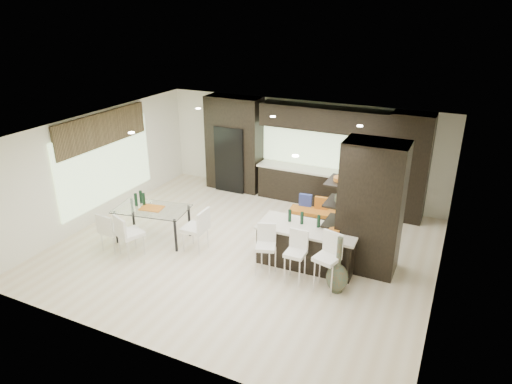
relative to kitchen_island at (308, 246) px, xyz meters
The scene contains 22 objects.
ground 1.53m from the kitchen_island, behind, with size 8.00×8.00×0.00m, color beige.
back_wall 3.90m from the kitchen_island, 112.74° to the left, with size 8.00×0.02×2.70m, color white.
left_wall 5.54m from the kitchen_island, behind, with size 0.02×7.00×2.70m, color white.
right_wall 2.70m from the kitchen_island, ahead, with size 0.02×7.00×2.70m, color white.
ceiling 2.71m from the kitchen_island, behind, with size 8.00×7.00×0.02m, color white.
window_left 5.51m from the kitchen_island, behind, with size 0.04×3.20×1.90m, color #B2D199.
window_back 3.73m from the kitchen_island, 104.05° to the left, with size 3.40×0.04×1.20m, color #B2D199.
stone_accent 5.70m from the kitchen_island, behind, with size 0.08×3.00×0.80m, color brown.
ceiling_spots 2.70m from the kitchen_island, behind, with size 4.00×3.00×0.02m, color white.
back_cabinetry 3.43m from the kitchen_island, 106.96° to the left, with size 6.80×0.68×2.70m, color black.
refrigerator 4.61m from the kitchen_island, 137.22° to the left, with size 0.90×0.68×1.90m, color black.
partition_column 1.52m from the kitchen_island, 19.12° to the left, with size 1.20×0.80×2.70m, color black.
kitchen_island is the anchor object (origin of this frame).
stool_left 0.96m from the kitchen_island, 130.76° to the right, with size 0.38×0.38×0.85m, color white.
stool_mid 0.73m from the kitchen_island, 90.00° to the right, with size 0.38×0.38×0.86m, color white.
stool_right 0.98m from the kitchen_island, 49.99° to the right, with size 0.42×0.42×0.94m, color white.
bench 1.75m from the kitchen_island, 104.73° to the left, with size 1.16×0.45×0.45m, color black.
floor_vase 1.09m from the kitchen_island, 39.29° to the right, with size 0.42×0.42×1.14m, color #444935, non-canonical shape.
dining_table 3.60m from the kitchen_island, behind, with size 1.62×0.91×0.78m, color white.
chair_near 3.78m from the kitchen_island, 160.41° to the right, with size 0.48×0.48×0.89m, color white.
chair_far 4.26m from the kitchen_island, 162.88° to the right, with size 0.45×0.45×0.83m, color white.
chair_end 2.47m from the kitchen_island, 168.54° to the right, with size 0.50×0.50×0.92m, color white.
Camera 1 is at (4.05, -7.95, 5.07)m, focal length 32.00 mm.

